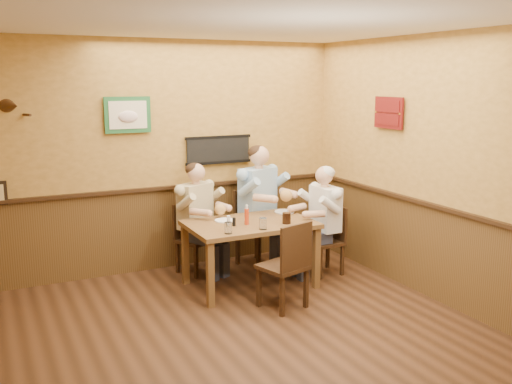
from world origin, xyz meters
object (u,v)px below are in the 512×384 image
Objects in this scene: chair_back_right at (258,228)px; pepper_shaker at (234,222)px; chair_near_side at (283,264)px; diner_white_elder at (325,226)px; hot_sauce_bottle at (247,216)px; water_glass_mid at (263,224)px; salt_shaker at (229,220)px; chair_back_left at (196,239)px; dining_table at (250,230)px; cola_tumbler at (287,218)px; chair_right_end at (325,240)px; diner_blue_polo at (258,212)px; diner_tan_shirt at (195,224)px; water_glass_left at (228,228)px.

chair_back_right reaches higher than pepper_shaker.
chair_near_side is 1.19m from diner_white_elder.
hot_sauce_bottle is at bearing -145.18° from chair_back_right.
pepper_shaker is (-0.65, -0.74, 0.32)m from chair_back_right.
hot_sauce_bottle reaches higher than water_glass_mid.
chair_back_left is at bearing 101.41° from salt_shaker.
dining_table is 0.44m from cola_tumbler.
water_glass_mid reaches higher than salt_shaker.
dining_table is 0.99m from diner_white_elder.
cola_tumbler is (-0.65, -0.22, 0.40)m from chair_right_end.
water_glass_mid is 0.36m from cola_tumbler.
diner_blue_polo is at bearing -27.50° from chair_back_left.
dining_table is 0.81m from chair_back_right.
salt_shaker reaches higher than pepper_shaker.
pepper_shaker is at bearing -74.67° from salt_shaker.
chair_back_left is at bearing 155.50° from diner_tan_shirt.
diner_white_elder is 0.72m from cola_tumbler.
diner_white_elder is at bearing -159.80° from chair_near_side.
chair_back_right reaches higher than salt_shaker.
dining_table is at bearing 88.69° from water_glass_mid.
diner_white_elder is 12.19× the size of salt_shaker.
chair_near_side is 4.61× the size of hot_sauce_bottle.
pepper_shaker is at bearing -83.33° from chair_near_side.
chair_near_side is 7.46× the size of cola_tumbler.
dining_table is 1.46× the size of chair_back_right.
water_glass_mid is at bearing -134.35° from chair_back_right.
chair_back_left is 0.80m from salt_shaker.
water_glass_mid is at bearing -72.65° from diner_white_elder.
diner_white_elder is at bearing -71.21° from diner_blue_polo.
diner_white_elder is at bearing 18.00° from water_glass_mid.
pepper_shaker is (-0.22, 0.26, -0.02)m from water_glass_mid.
diner_white_elder is 1.07m from water_glass_mid.
water_glass_mid is at bearing -94.16° from diner_tan_shirt.
diner_white_elder reaches higher than water_glass_left.
diner_white_elder is 9.60× the size of cola_tumbler.
diner_blue_polo is at bearing 57.58° from dining_table.
dining_table is at bearing -143.61° from chair_back_right.
pepper_shaker is (-0.65, -0.74, 0.11)m from diner_blue_polo.
pepper_shaker is (-0.26, 0.63, 0.34)m from chair_near_side.
hot_sauce_bottle reaches higher than pepper_shaker.
chair_near_side is 0.75m from hot_sauce_bottle.
chair_near_side is at bearing -68.41° from salt_shaker.
cola_tumbler is at bearing -138.53° from chair_near_side.
chair_back_right is 1.04× the size of chair_near_side.
diner_tan_shirt is 0.82m from diner_blue_polo.
water_glass_left is at bearing -172.30° from cola_tumbler.
chair_near_side is at bearing -54.68° from chair_right_end.
diner_blue_polo reaches higher than pepper_shaker.
water_glass_left is at bearing -113.88° from salt_shaker.
salt_shaker is (0.14, -0.69, 0.19)m from diner_tan_shirt.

